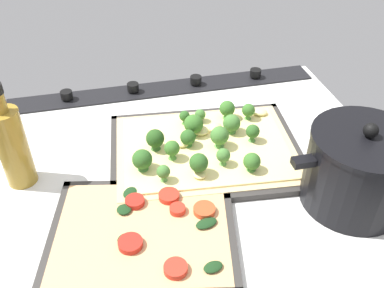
{
  "coord_description": "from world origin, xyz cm",
  "views": [
    {
      "loc": [
        14.53,
        60.23,
        54.03
      ],
      "look_at": [
        0.37,
        -0.01,
        6.09
      ],
      "focal_mm": 40.09,
      "sensor_mm": 36.0,
      "label": 1
    }
  ],
  "objects": [
    {
      "name": "ground_plane",
      "position": [
        0.0,
        0.0,
        -1.5
      ],
      "size": [
        78.09,
        68.28,
        3.0
      ],
      "primitive_type": "cube",
      "color": "silver"
    },
    {
      "name": "stove_control_panel",
      "position": [
        0.0,
        -30.64,
        0.55
      ],
      "size": [
        74.96,
        7.0,
        2.6
      ],
      "color": "black",
      "rests_on": "ground_plane"
    },
    {
      "name": "baking_tray_front",
      "position": [
        -3.33,
        -4.01,
        0.36
      ],
      "size": [
        39.78,
        31.76,
        1.3
      ],
      "color": "#33302D",
      "rests_on": "ground_plane"
    },
    {
      "name": "broccoli_pizza",
      "position": [
        -3.13,
        -4.12,
        2.11
      ],
      "size": [
        37.17,
        29.15,
        5.85
      ],
      "color": "#D3B77F",
      "rests_on": "baking_tray_front"
    },
    {
      "name": "baking_tray_back",
      "position": [
        11.84,
        14.13,
        0.38
      ],
      "size": [
        33.9,
        29.32,
        1.3
      ],
      "color": "#33302D",
      "rests_on": "ground_plane"
    },
    {
      "name": "veggie_pizza_back",
      "position": [
        11.31,
        14.05,
        1.09
      ],
      "size": [
        31.06,
        26.48,
        1.9
      ],
      "color": "tan",
      "rests_on": "baking_tray_back"
    },
    {
      "name": "cooking_pot",
      "position": [
        -24.88,
        14.16,
        6.95
      ],
      "size": [
        24.74,
        17.89,
        16.19
      ],
      "color": "black",
      "rests_on": "ground_plane"
    },
    {
      "name": "oil_bottle",
      "position": [
        31.57,
        -4.14,
        8.29
      ],
      "size": [
        5.3,
        5.3,
        20.29
      ],
      "color": "olive",
      "rests_on": "ground_plane"
    }
  ]
}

